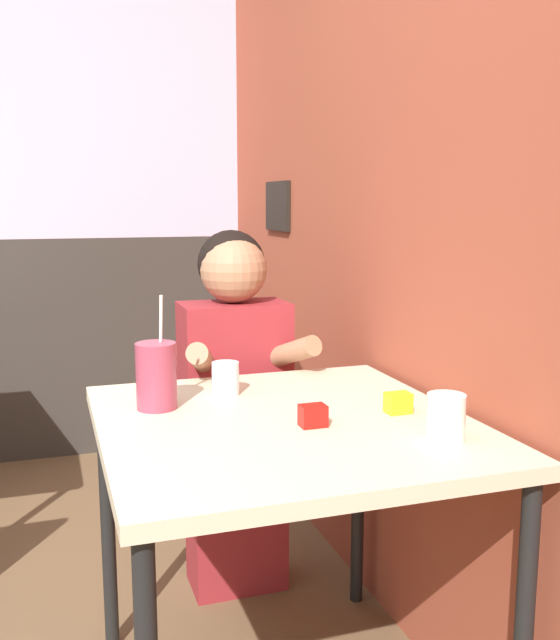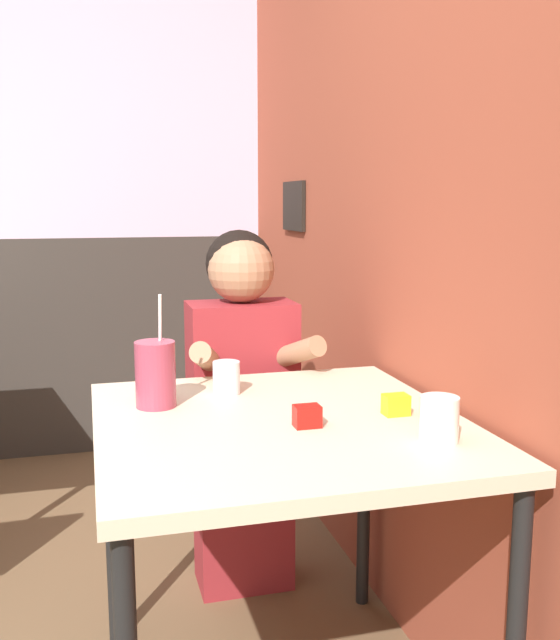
{
  "view_description": "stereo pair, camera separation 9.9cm",
  "coord_description": "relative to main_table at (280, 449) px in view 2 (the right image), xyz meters",
  "views": [
    {
      "loc": [
        0.33,
        -1.09,
        1.28
      ],
      "look_at": [
        0.9,
        0.63,
        0.98
      ],
      "focal_mm": 40.0,
      "sensor_mm": 36.0,
      "label": 1
    },
    {
      "loc": [
        0.43,
        -1.12,
        1.28
      ],
      "look_at": [
        0.9,
        0.63,
        0.98
      ],
      "focal_mm": 40.0,
      "sensor_mm": 36.0,
      "label": 2
    }
  ],
  "objects": [
    {
      "name": "condiment_ketchup",
      "position": [
        0.05,
        -0.07,
        0.1
      ],
      "size": [
        0.06,
        0.04,
        0.05
      ],
      "color": "#B7140F",
      "rests_on": "main_table"
    },
    {
      "name": "brick_wall_right",
      "position": [
        0.48,
        0.82,
        0.66
      ],
      "size": [
        0.08,
        4.54,
        2.7
      ],
      "color": "brown",
      "rests_on": "ground_plane"
    },
    {
      "name": "person_seated",
      "position": [
        0.04,
        0.63,
        -0.06
      ],
      "size": [
        0.42,
        0.41,
        1.19
      ],
      "color": "maroon",
      "rests_on": "ground_plane"
    },
    {
      "name": "cocktail_pitcher",
      "position": [
        -0.27,
        0.18,
        0.16
      ],
      "size": [
        0.1,
        0.1,
        0.28
      ],
      "color": "#99384C",
      "rests_on": "main_table"
    },
    {
      "name": "condiment_mustard",
      "position": [
        0.28,
        -0.04,
        0.1
      ],
      "size": [
        0.06,
        0.04,
        0.05
      ],
      "color": "yellow",
      "rests_on": "main_table"
    },
    {
      "name": "glass_center",
      "position": [
        0.28,
        -0.25,
        0.12
      ],
      "size": [
        0.08,
        0.08,
        0.1
      ],
      "color": "silver",
      "rests_on": "main_table"
    },
    {
      "name": "main_table",
      "position": [
        0.0,
        0.0,
        0.0
      ],
      "size": [
        0.85,
        0.91,
        0.77
      ],
      "color": "beige",
      "rests_on": "ground_plane"
    },
    {
      "name": "glass_near_pitcher",
      "position": [
        -0.08,
        0.25,
        0.12
      ],
      "size": [
        0.07,
        0.07,
        0.09
      ],
      "color": "silver",
      "rests_on": "main_table"
    }
  ]
}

